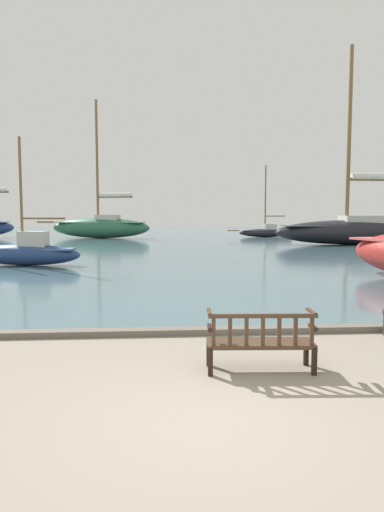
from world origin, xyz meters
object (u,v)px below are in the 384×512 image
(sailboat_nearest_starboard, at_px, (26,252))
(sailboat_far_starboard, at_px, (101,226))
(sailboat_distant_harbor, at_px, (267,232))
(park_bench, at_px, (261,341))
(sailboat_far_port, at_px, (351,229))

(sailboat_nearest_starboard, xyz_separation_m, sailboat_far_starboard, (0.26, 24.54, 0.57))
(sailboat_nearest_starboard, height_order, sailboat_far_starboard, sailboat_far_starboard)
(sailboat_distant_harbor, bearing_deg, sailboat_far_starboard, -176.99)
(park_bench, relative_size, sailboat_nearest_starboard, 0.28)
(sailboat_far_starboard, bearing_deg, sailboat_distant_harbor, 3.01)
(park_bench, relative_size, sailboat_distant_harbor, 0.22)
(sailboat_nearest_starboard, height_order, sailboat_distant_harbor, sailboat_distant_harbor)
(park_bench, distance_m, sailboat_far_starboard, 39.64)
(sailboat_far_port, height_order, sailboat_distant_harbor, sailboat_far_port)
(sailboat_far_starboard, bearing_deg, park_bench, -79.40)
(sailboat_nearest_starboard, xyz_separation_m, sailboat_distant_harbor, (17.06, 25.42, -0.05))
(park_bench, xyz_separation_m, sailboat_far_port, (13.37, 27.88, 0.82))
(sailboat_far_starboard, bearing_deg, sailboat_far_port, -28.18)
(sailboat_nearest_starboard, bearing_deg, park_bench, -62.36)
(sailboat_far_port, xyz_separation_m, sailboat_nearest_starboard, (-20.92, -13.47, -0.61))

